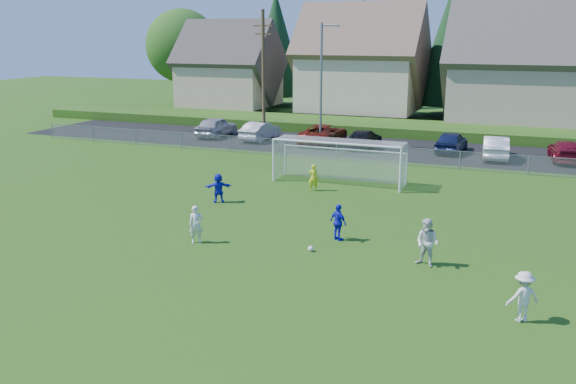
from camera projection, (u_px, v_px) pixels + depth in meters
name	position (u px, v px, depth m)	size (l,w,h in m)	color
ground	(200.00, 289.00, 20.34)	(160.00, 160.00, 0.00)	#193D0C
asphalt_lot	(384.00, 148.00, 45.09)	(60.00, 60.00, 0.00)	black
grass_embankment	(404.00, 129.00, 51.75)	(70.00, 6.00, 0.80)	#1E420F
soccer_ball	(311.00, 249.00, 23.81)	(0.22, 0.22, 0.22)	white
player_white_a	(196.00, 225.00, 24.63)	(0.56, 0.37, 1.55)	silver
player_white_b	(427.00, 243.00, 22.12)	(0.87, 0.68, 1.79)	silver
player_white_c	(523.00, 297.00, 17.88)	(1.01, 0.58, 1.56)	silver
player_blue_a	(338.00, 222.00, 24.94)	(0.89, 0.37, 1.53)	#151ACB
player_blue_b	(218.00, 188.00, 30.57)	(1.38, 0.44, 1.48)	#151ACB
goalkeeper	(313.00, 177.00, 32.84)	(0.53, 0.35, 1.45)	#D3E01A
car_a	(216.00, 127.00, 50.09)	(1.93, 4.79, 1.63)	#A1A2A8
car_b	(260.00, 131.00, 48.38)	(1.55, 4.44, 1.46)	#B8B8B8
car_c	(323.00, 134.00, 46.66)	(2.58, 5.59, 1.55)	#5D120A
car_d	(364.00, 139.00, 45.10)	(1.90, 4.66, 1.35)	black
car_e	(451.00, 142.00, 43.44)	(1.78, 4.42, 1.51)	#131C42
car_f	(496.00, 147.00, 41.29)	(1.62, 4.65, 1.53)	white
car_g	(566.00, 151.00, 40.40)	(1.93, 4.75, 1.38)	maroon
soccer_goal	(340.00, 155.00, 34.37)	(7.42, 1.90, 2.50)	white
chainlink_fence	(366.00, 153.00, 39.99)	(52.06, 0.06, 1.20)	gray
streetlight	(322.00, 82.00, 44.09)	(1.38, 0.18, 9.00)	slate
utility_pole	(263.00, 75.00, 46.70)	(1.60, 0.26, 10.00)	#473321
houses_row	(445.00, 43.00, 56.01)	(53.90, 11.45, 13.27)	tan
tree_row	(444.00, 47.00, 62.09)	(65.98, 12.36, 13.80)	#382616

